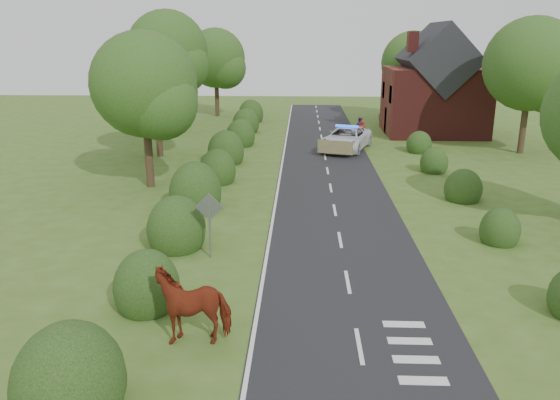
{
  "coord_description": "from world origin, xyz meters",
  "views": [
    {
      "loc": [
        -1.61,
        -17.01,
        8.02
      ],
      "look_at": [
        -2.52,
        5.31,
        1.3
      ],
      "focal_mm": 35.0,
      "sensor_mm": 36.0,
      "label": 1
    }
  ],
  "objects_px": {
    "police_van": "(346,139)",
    "pedestrian_purple": "(360,127)",
    "road_sign": "(209,216)",
    "pedestrian_red": "(362,132)",
    "cow": "(193,307)"
  },
  "relations": [
    {
      "from": "pedestrian_purple",
      "to": "pedestrian_red",
      "type": "bearing_deg",
      "value": 130.29
    },
    {
      "from": "cow",
      "to": "pedestrian_red",
      "type": "height_order",
      "value": "pedestrian_red"
    },
    {
      "from": "road_sign",
      "to": "pedestrian_purple",
      "type": "height_order",
      "value": "road_sign"
    },
    {
      "from": "police_van",
      "to": "cow",
      "type": "bearing_deg",
      "value": -84.34
    },
    {
      "from": "road_sign",
      "to": "pedestrian_red",
      "type": "bearing_deg",
      "value": 70.96
    },
    {
      "from": "police_van",
      "to": "pedestrian_red",
      "type": "height_order",
      "value": "pedestrian_red"
    },
    {
      "from": "police_van",
      "to": "pedestrian_purple",
      "type": "xyz_separation_m",
      "value": [
        1.52,
        5.39,
        -0.01
      ]
    },
    {
      "from": "road_sign",
      "to": "police_van",
      "type": "bearing_deg",
      "value": 72.2
    },
    {
      "from": "police_van",
      "to": "pedestrian_purple",
      "type": "height_order",
      "value": "police_van"
    },
    {
      "from": "pedestrian_red",
      "to": "police_van",
      "type": "bearing_deg",
      "value": 60.23
    },
    {
      "from": "pedestrian_purple",
      "to": "police_van",
      "type": "bearing_deg",
      "value": 117.39
    },
    {
      "from": "road_sign",
      "to": "cow",
      "type": "xyz_separation_m",
      "value": [
        0.46,
        -5.61,
        -0.79
      ]
    },
    {
      "from": "police_van",
      "to": "pedestrian_red",
      "type": "xyz_separation_m",
      "value": [
        1.38,
        2.55,
        0.08
      ]
    },
    {
      "from": "road_sign",
      "to": "pedestrian_red",
      "type": "xyz_separation_m",
      "value": [
        8.01,
        23.22,
        -0.74
      ]
    },
    {
      "from": "cow",
      "to": "pedestrian_purple",
      "type": "xyz_separation_m",
      "value": [
        7.69,
        31.67,
        -0.04
      ]
    }
  ]
}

